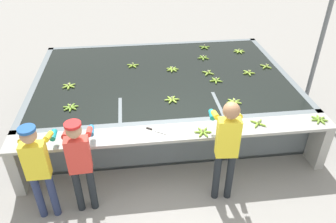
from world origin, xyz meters
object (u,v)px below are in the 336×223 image
at_px(banana_bunch_floating_0, 204,47).
at_px(support_post_right, 321,39).
at_px(banana_bunch_floating_3, 239,51).
at_px(knife_0, 153,130).
at_px(banana_bunch_floating_1, 203,58).
at_px(banana_bunch_floating_11, 69,86).
at_px(worker_1, 80,159).
at_px(banana_bunch_floating_4, 71,107).
at_px(banana_bunch_floating_8, 266,66).
at_px(worker_0, 38,164).
at_px(banana_bunch_floating_2, 172,100).
at_px(banana_bunch_floating_5, 249,73).
at_px(banana_bunch_ledge_1, 203,132).
at_px(banana_bunch_floating_9, 133,65).
at_px(banana_bunch_floating_7, 208,73).
at_px(banana_bunch_floating_10, 216,80).
at_px(banana_bunch_ledge_2, 258,123).
at_px(worker_2, 227,143).
at_px(banana_bunch_floating_12, 172,69).
at_px(banana_bunch_floating_6, 234,102).
at_px(banana_bunch_ledge_0, 319,119).

xyz_separation_m(banana_bunch_floating_0, support_post_right, (2.03, -1.51, 0.68)).
relative_size(banana_bunch_floating_3, knife_0, 0.92).
xyz_separation_m(banana_bunch_floating_1, banana_bunch_floating_11, (-2.88, -0.99, -0.00)).
relative_size(worker_1, banana_bunch_floating_4, 5.64).
xyz_separation_m(banana_bunch_floating_0, banana_bunch_floating_11, (-3.04, -1.61, -0.00)).
bearing_deg(banana_bunch_floating_8, support_post_right, -16.37).
relative_size(worker_0, banana_bunch_floating_2, 5.71).
bearing_deg(worker_0, banana_bunch_floating_4, 80.72).
bearing_deg(banana_bunch_floating_2, knife_0, -115.65).
distance_m(banana_bunch_floating_11, support_post_right, 5.11).
bearing_deg(worker_0, support_post_right, 24.69).
xyz_separation_m(banana_bunch_floating_5, banana_bunch_ledge_1, (-1.38, -1.92, 0.00)).
bearing_deg(banana_bunch_floating_2, banana_bunch_floating_11, 158.64).
relative_size(banana_bunch_ledge_1, knife_0, 0.92).
relative_size(banana_bunch_floating_9, banana_bunch_floating_11, 0.98).
bearing_deg(banana_bunch_floating_7, banana_bunch_floating_8, 6.36).
xyz_separation_m(banana_bunch_floating_10, banana_bunch_ledge_1, (-0.62, -1.66, 0.00)).
height_order(worker_1, banana_bunch_floating_8, worker_1).
bearing_deg(banana_bunch_floating_0, banana_bunch_floating_7, -99.26).
xyz_separation_m(banana_bunch_floating_0, knife_0, (-1.53, -3.23, -0.01)).
distance_m(banana_bunch_floating_2, support_post_right, 3.33).
height_order(banana_bunch_floating_2, support_post_right, support_post_right).
bearing_deg(banana_bunch_floating_0, banana_bunch_ledge_2, -86.98).
bearing_deg(support_post_right, banana_bunch_floating_5, 178.62).
relative_size(banana_bunch_floating_0, banana_bunch_floating_1, 1.00).
height_order(banana_bunch_floating_3, banana_bunch_ledge_2, banana_bunch_ledge_2).
bearing_deg(banana_bunch_floating_10, worker_1, -139.46).
height_order(worker_0, banana_bunch_floating_5, worker_0).
xyz_separation_m(banana_bunch_floating_4, banana_bunch_floating_10, (2.77, 0.67, 0.00)).
height_order(banana_bunch_floating_10, support_post_right, support_post_right).
height_order(worker_2, banana_bunch_floating_12, worker_2).
xyz_separation_m(worker_0, banana_bunch_floating_11, (0.11, 2.28, -0.04)).
xyz_separation_m(banana_bunch_floating_1, banana_bunch_floating_5, (0.78, -0.86, 0.00)).
relative_size(banana_bunch_floating_5, banana_bunch_floating_8, 1.21).
distance_m(banana_bunch_floating_6, banana_bunch_floating_10, 0.86).
relative_size(banana_bunch_ledge_0, banana_bunch_ledge_1, 1.00).
relative_size(banana_bunch_floating_4, banana_bunch_floating_10, 1.02).
bearing_deg(banana_bunch_floating_0, banana_bunch_ledge_0, -69.77).
bearing_deg(banana_bunch_floating_1, worker_2, -96.41).
relative_size(banana_bunch_floating_3, banana_bunch_floating_7, 1.13).
bearing_deg(banana_bunch_floating_12, banana_bunch_floating_9, 160.28).
bearing_deg(knife_0, banana_bunch_floating_0, 64.60).
bearing_deg(banana_bunch_floating_6, banana_bunch_floating_11, 162.19).
bearing_deg(support_post_right, worker_0, -155.31).
distance_m(worker_1, banana_bunch_floating_9, 3.12).
xyz_separation_m(banana_bunch_floating_10, banana_bunch_ledge_0, (1.36, -1.56, 0.00)).
distance_m(banana_bunch_floating_7, banana_bunch_floating_10, 0.36).
height_order(banana_bunch_floating_1, banana_bunch_ledge_1, banana_bunch_ledge_1).
height_order(banana_bunch_floating_3, banana_bunch_floating_4, same).
bearing_deg(banana_bunch_floating_1, banana_bunch_floating_11, -160.97).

